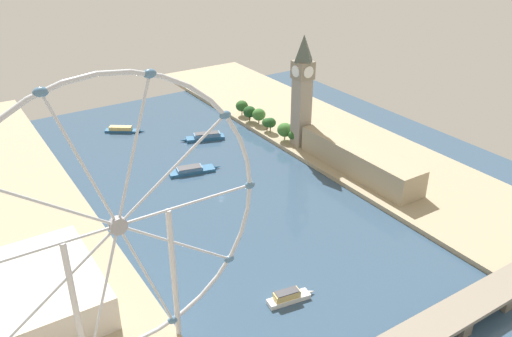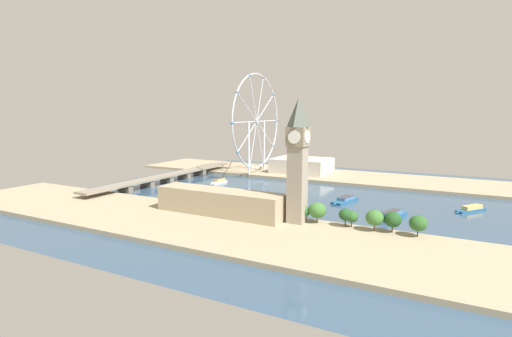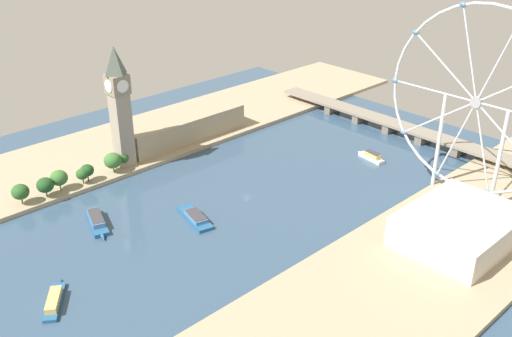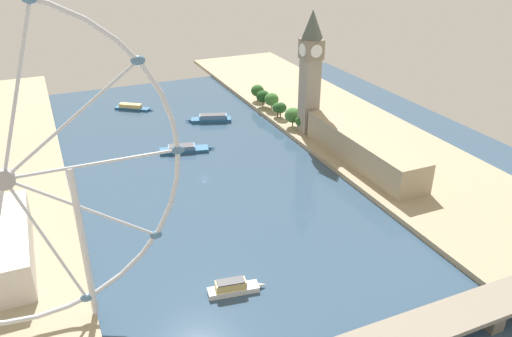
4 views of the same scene
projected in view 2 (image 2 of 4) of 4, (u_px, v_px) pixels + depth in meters
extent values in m
plane|color=#334C66|center=(300.00, 197.00, 369.31)|extent=(410.10, 410.10, 0.00)
cube|color=tan|center=(230.00, 229.00, 264.61)|extent=(90.00, 520.00, 3.00)
cube|color=tan|center=(339.00, 177.00, 473.59)|extent=(90.00, 520.00, 3.00)
cube|color=gray|center=(297.00, 185.00, 272.41)|extent=(11.10, 11.10, 51.98)
cube|color=gray|center=(298.00, 137.00, 267.73)|extent=(12.88, 12.88, 12.88)
pyramid|color=#4C564C|center=(298.00, 112.00, 265.43)|extent=(11.66, 11.66, 18.86)
cylinder|color=white|center=(289.00, 136.00, 270.86)|extent=(8.44, 0.50, 8.44)
cylinder|color=white|center=(307.00, 137.00, 264.59)|extent=(8.44, 0.50, 8.44)
cylinder|color=white|center=(302.00, 136.00, 273.53)|extent=(0.50, 8.44, 8.44)
cylinder|color=white|center=(294.00, 137.00, 261.93)|extent=(0.50, 8.44, 8.44)
cube|color=tan|center=(220.00, 202.00, 296.53)|extent=(22.00, 99.82, 18.07)
cylinder|color=#513823|center=(418.00, 233.00, 244.25)|extent=(0.80, 0.80, 4.25)
ellipsoid|color=#285623|center=(418.00, 223.00, 243.33)|extent=(10.63, 10.63, 9.57)
cylinder|color=#513823|center=(392.00, 229.00, 252.88)|extent=(0.80, 0.80, 4.06)
ellipsoid|color=#1E471E|center=(393.00, 220.00, 251.97)|extent=(10.66, 10.66, 9.60)
cylinder|color=#513823|center=(374.00, 228.00, 255.55)|extent=(0.80, 0.80, 4.28)
ellipsoid|color=#386B2D|center=(375.00, 218.00, 254.60)|extent=(11.09, 11.09, 9.98)
cylinder|color=#513823|center=(352.00, 224.00, 264.35)|extent=(0.80, 0.80, 3.73)
ellipsoid|color=#285623|center=(352.00, 217.00, 263.61)|extent=(8.17, 8.17, 7.36)
cylinder|color=#513823|center=(345.00, 223.00, 265.62)|extent=(0.80, 0.80, 4.52)
ellipsoid|color=#1E471E|center=(346.00, 215.00, 264.78)|extent=(8.87, 8.87, 7.99)
cylinder|color=#513823|center=(317.00, 220.00, 274.53)|extent=(0.80, 0.80, 3.96)
ellipsoid|color=#386B2D|center=(317.00, 210.00, 273.55)|extent=(11.94, 11.94, 10.75)
cylinder|color=#513823|center=(304.00, 219.00, 277.30)|extent=(0.80, 0.80, 4.04)
ellipsoid|color=#285623|center=(304.00, 211.00, 276.55)|extent=(8.01, 8.01, 7.20)
torus|color=silver|center=(257.00, 121.00, 487.88)|extent=(114.47, 1.81, 114.47)
cylinder|color=#99999E|center=(257.00, 121.00, 487.88)|extent=(6.76, 3.00, 6.76)
cylinder|color=silver|center=(267.00, 121.00, 512.40)|extent=(56.33, 1.08, 1.08)
cylinder|color=silver|center=(265.00, 108.00, 505.33)|extent=(46.21, 1.08, 33.99)
cylinder|color=silver|center=(260.00, 99.00, 491.59)|extent=(18.44, 1.08, 53.91)
cylinder|color=silver|center=(253.00, 99.00, 476.44)|extent=(18.44, 1.08, 53.91)
cylinder|color=silver|center=(247.00, 108.00, 465.66)|extent=(46.21, 1.08, 33.99)
cylinder|color=silver|center=(245.00, 122.00, 463.37)|extent=(56.33, 1.08, 1.08)
cylinder|color=silver|center=(247.00, 136.00, 470.44)|extent=(46.21, 1.08, 33.99)
cylinder|color=silver|center=(253.00, 144.00, 484.18)|extent=(18.44, 1.08, 53.91)
cylinder|color=silver|center=(260.00, 143.00, 499.33)|extent=(18.44, 1.08, 53.91)
cylinder|color=silver|center=(265.00, 134.00, 510.11)|extent=(46.21, 1.08, 33.99)
ellipsoid|color=teal|center=(277.00, 120.00, 536.91)|extent=(4.80, 3.20, 3.20)
ellipsoid|color=teal|center=(273.00, 95.00, 522.77)|extent=(4.80, 3.20, 3.20)
ellipsoid|color=teal|center=(263.00, 77.00, 495.29)|extent=(4.80, 3.20, 3.20)
ellipsoid|color=teal|center=(249.00, 75.00, 464.99)|extent=(4.80, 3.20, 3.20)
ellipsoid|color=teal|center=(237.00, 92.00, 443.43)|extent=(4.80, 3.20, 3.20)
ellipsoid|color=teal|center=(232.00, 123.00, 438.86)|extent=(4.80, 3.20, 3.20)
ellipsoid|color=teal|center=(237.00, 152.00, 453.00)|extent=(4.80, 3.20, 3.20)
ellipsoid|color=teal|center=(250.00, 167.00, 480.48)|extent=(4.80, 3.20, 3.20)
ellipsoid|color=teal|center=(263.00, 164.00, 510.78)|extent=(4.80, 3.20, 3.20)
ellipsoid|color=teal|center=(273.00, 146.00, 532.33)|extent=(4.80, 3.20, 3.20)
cylinder|color=silver|center=(264.00, 146.00, 509.51)|extent=(2.40, 2.40, 61.82)
cylinder|color=silver|center=(249.00, 148.00, 475.19)|extent=(2.40, 2.40, 61.82)
cube|color=beige|center=(302.00, 165.00, 495.10)|extent=(51.44, 66.43, 17.11)
cube|color=gray|center=(167.00, 175.00, 441.79)|extent=(222.10, 16.37, 2.00)
cube|color=#70685B|center=(125.00, 189.00, 390.17)|extent=(6.00, 14.73, 6.92)
cube|color=#70685B|center=(147.00, 184.00, 416.30)|extent=(6.00, 14.73, 6.92)
cube|color=#70685B|center=(167.00, 179.00, 442.43)|extent=(6.00, 14.73, 6.92)
cube|color=#70685B|center=(184.00, 176.00, 468.56)|extent=(6.00, 14.73, 6.92)
cube|color=#70685B|center=(200.00, 172.00, 494.69)|extent=(6.00, 14.73, 6.92)
cube|color=#235684|center=(345.00, 201.00, 349.55)|extent=(33.12, 16.23, 2.08)
cone|color=#235684|center=(334.00, 205.00, 335.78)|extent=(6.05, 3.30, 2.08)
cube|color=teal|center=(346.00, 198.00, 350.42)|extent=(18.93, 11.61, 2.21)
cube|color=#38383D|center=(346.00, 197.00, 350.24)|extent=(17.13, 10.86, 0.32)
cube|color=#235684|center=(392.00, 216.00, 298.02)|extent=(31.17, 17.51, 2.52)
cone|color=#235684|center=(404.00, 212.00, 309.82)|extent=(5.93, 4.11, 2.52)
cube|color=teal|center=(391.00, 213.00, 296.62)|extent=(22.01, 13.31, 2.82)
cube|color=#38383D|center=(391.00, 211.00, 296.39)|extent=(19.92, 12.32, 0.33)
cube|color=white|center=(219.00, 183.00, 436.20)|extent=(21.64, 8.93, 2.39)
cone|color=white|center=(211.00, 184.00, 426.57)|extent=(4.10, 2.93, 2.39)
cube|color=#DBB766|center=(219.00, 180.00, 436.62)|extent=(13.17, 6.74, 3.22)
cube|color=#38383D|center=(219.00, 178.00, 436.36)|extent=(11.89, 6.32, 0.47)
cube|color=#235684|center=(471.00, 210.00, 317.31)|extent=(26.67, 21.56, 1.83)
cone|color=#235684|center=(457.00, 213.00, 310.17)|extent=(5.20, 4.44, 1.83)
cube|color=#DBB766|center=(472.00, 207.00, 317.58)|extent=(17.75, 14.79, 3.00)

